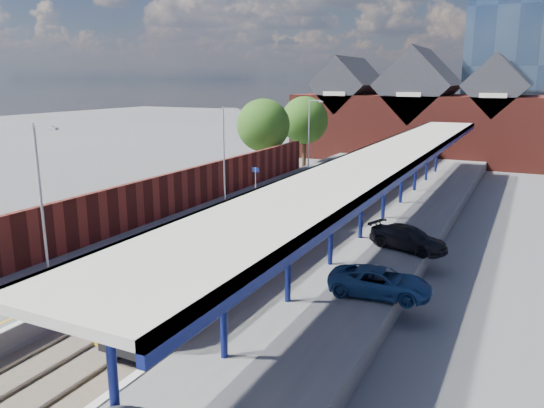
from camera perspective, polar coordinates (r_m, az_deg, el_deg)
The scene contains 21 objects.
ground at distance 43.74m, azimuth 7.77°, elevation 0.08°, with size 240.00×240.00×0.00m, color #5B5B5E.
ballast_bed at distance 34.69m, azimuth 2.45°, elevation -3.25°, with size 6.00×76.00×0.06m, color #473D33.
rails at distance 34.67m, azimuth 2.45°, elevation -3.10°, with size 4.51×76.00×0.14m.
left_platform at distance 37.04m, azimuth -5.35°, elevation -1.47°, with size 5.00×76.00×1.00m, color #565659.
right_platform at distance 32.71m, azimuth 12.13°, elevation -3.71°, with size 6.00×76.00×1.00m, color #565659.
coping_left at distance 35.77m, azimuth -2.15°, elevation -1.08°, with size 0.30×76.00×0.05m, color silver.
coping_right at distance 33.32m, azimuth 7.43°, elevation -2.26°, with size 0.30×76.00×0.05m, color silver.
yellow_line at distance 36.05m, azimuth -2.99°, elevation -1.01°, with size 0.14×76.00×0.01m, color yellow.
train at distance 47.62m, azimuth 11.49°, elevation 3.62°, with size 2.91×65.92×3.45m.
canopy at distance 33.67m, azimuth 12.50°, elevation 5.05°, with size 4.50×52.00×4.48m.
lamp_post_b at distance 26.17m, azimuth -23.48°, elevation 1.39°, with size 1.48×0.18×7.00m.
lamp_post_c at distance 38.30m, azimuth -5.02°, elevation 5.88°, with size 1.48×0.18×7.00m.
lamp_post_d at distance 52.55m, azimuth 4.13°, elevation 7.89°, with size 1.48×0.18×7.00m.
platform_sign at distance 39.71m, azimuth -1.78°, elevation 2.82°, with size 0.55×0.08×2.50m.
brick_wall at distance 33.05m, azimuth -15.16°, elevation -0.19°, with size 0.35×50.00×3.86m.
station_building at distance 69.89m, azimuth 15.39°, elevation 9.16°, with size 30.00×12.12×13.78m.
glass_tower at distance 91.10m, azimuth 25.38°, elevation 18.55°, with size 14.20×14.20×40.30m.
tree_near at distance 52.28m, azimuth -0.83°, elevation 8.29°, with size 5.20×5.20×8.10m.
tree_far at distance 59.10m, azimuth 3.62°, elevation 8.84°, with size 5.20×5.20×8.10m.
parked_car_dark at distance 29.25m, azimuth 14.44°, elevation -3.57°, with size 1.74×4.29×1.24m, color black.
parked_car_blue at distance 22.90m, azimuth 11.57°, elevation -8.23°, with size 1.98×4.29×1.19m, color navy.
Camera 1 is at (13.39, -10.45, 9.87)m, focal length 35.00 mm.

